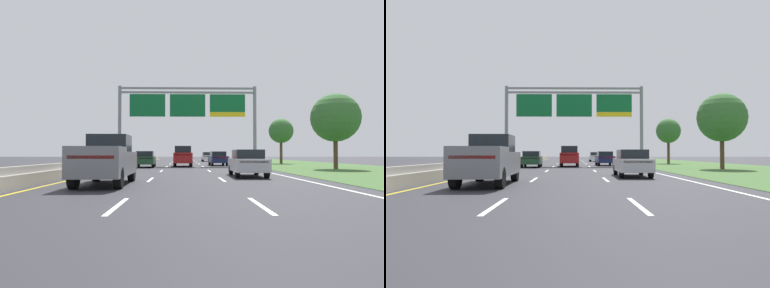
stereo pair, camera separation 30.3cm
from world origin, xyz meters
The scene contains 13 objects.
ground_plane centered at (0.00, 35.00, 0.00)m, with size 220.00×220.00×0.00m, color #2B2B30.
lane_striping centered at (0.00, 34.54, 0.00)m, with size 11.96×106.00×0.01m.
grass_verge_right centered at (13.95, 35.00, 0.01)m, with size 14.00×110.00×0.02m, color #3D602D.
median_barrier_concrete centered at (-6.60, 35.00, 0.35)m, with size 0.60×110.00×0.85m.
overhead_sign_gantry centered at (0.30, 39.16, 6.18)m, with size 15.06×0.42×8.67m.
pickup_truck_grey centered at (-3.50, 16.69, 1.07)m, with size 2.07×5.43×2.20m.
car_red_centre_lane_suv centered at (-0.20, 37.88, 1.10)m, with size 1.93×4.71×2.11m.
car_white_right_lane_sedan centered at (3.88, 59.91, 0.82)m, with size 1.82×4.40×1.57m.
car_darkgreen_left_lane_sedan centered at (-3.86, 35.59, 0.82)m, with size 1.95×4.45×1.57m.
car_navy_right_lane_sedan centered at (3.72, 40.45, 0.82)m, with size 1.92×4.44×1.57m.
car_silver_right_lane_sedan centered at (3.61, 21.82, 0.82)m, with size 1.90×4.43×1.57m.
roadside_tree_mid centered at (12.98, 31.18, 4.43)m, with size 4.17×4.17×6.53m.
roadside_tree_far centered at (12.86, 47.50, 4.32)m, with size 3.24×3.24×5.98m.
Camera 1 is at (-0.15, 1.46, 1.35)m, focal length 32.63 mm.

